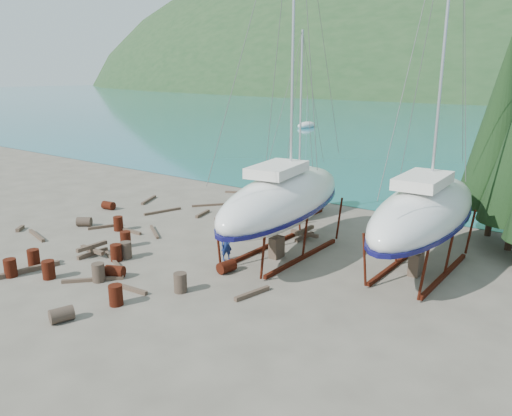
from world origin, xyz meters
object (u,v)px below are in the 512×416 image
Objects in this scene: worker at (226,245)px; large_sailboat_near at (284,198)px; large_sailboat_far at (425,212)px; small_sailboat_shore at (296,188)px.

large_sailboat_near is at bearing -8.85° from worker.
large_sailboat_far is (6.64, 2.07, -0.04)m from large_sailboat_near.
worker is at bearing -154.37° from large_sailboat_far.
worker is at bearing -71.81° from small_sailboat_shore.
small_sailboat_shore is at bearing 153.32° from large_sailboat_far.
large_sailboat_near is 1.59× the size of small_sailboat_shore.
large_sailboat_near is 7.57m from small_sailboat_shore.
small_sailboat_shore is 7.25× the size of worker.
small_sailboat_shore is (-10.14, 4.55, -1.05)m from large_sailboat_far.
small_sailboat_shore reaches higher than worker.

